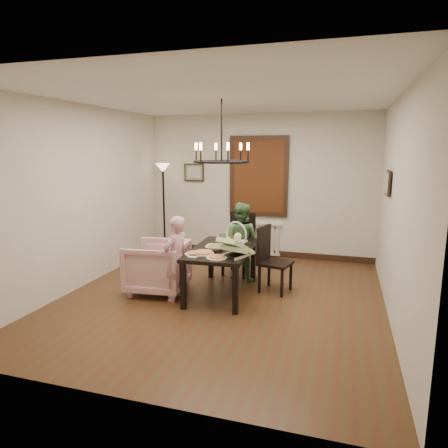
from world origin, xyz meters
The scene contains 17 objects.
room_shell centered at (0.00, 0.37, 1.40)m, with size 4.51×5.00×2.81m.
dining_table centered at (-0.05, 0.18, 0.61)m, with size 0.91×1.53×0.70m.
chair_far centered at (-0.07, 1.17, 0.53)m, with size 0.47×0.47×1.07m, color black, non-canonical shape.
chair_right centered at (0.69, 0.52, 0.50)m, with size 0.44×0.44×1.00m, color black, non-canonical shape.
armchair centered at (-1.00, -0.01, 0.39)m, with size 0.83×0.85×0.77m, color beige.
elderly_woman centered at (-0.59, -0.24, 0.50)m, with size 0.37×0.24×1.01m, color #C48A95.
seated_man centered at (0.03, 0.97, 0.53)m, with size 0.52×0.40×1.06m, color #487445.
baby_bouncer centered at (0.26, -0.18, 0.86)m, with size 0.37×0.50×0.32m, color #C6F0A5, non-canonical shape.
salad_bowl centered at (-0.10, 0.05, 0.74)m, with size 0.34×0.34×0.08m, color white.
pizza_platter centered at (-0.20, -0.21, 0.72)m, with size 0.29×0.29×0.04m, color tan.
drinking_glass centered at (0.09, 0.28, 0.77)m, with size 0.08×0.08×0.15m, color silver.
window_blinds centered at (0.00, 2.46, 1.60)m, with size 1.00×0.03×1.40m, color #592711.
radiator centered at (0.00, 2.48, 0.35)m, with size 0.92×0.12×0.62m, color silver, non-canonical shape.
picture_back centered at (-1.35, 2.47, 1.65)m, with size 0.42×0.03×0.36m, color black.
picture_right centered at (2.21, 0.90, 1.65)m, with size 0.42×0.03×0.36m, color black.
floor_lamp centered at (-1.90, 2.15, 0.90)m, with size 0.30×0.30×1.80m, color black, non-canonical shape.
chandelier centered at (-0.05, 0.18, 1.95)m, with size 0.80×0.80×0.04m, color black.
Camera 1 is at (1.63, -5.22, 2.13)m, focal length 32.00 mm.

